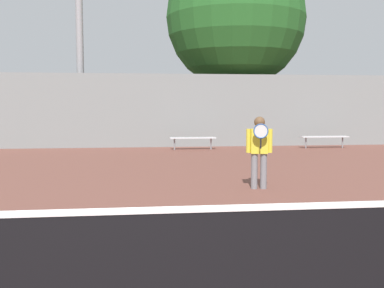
# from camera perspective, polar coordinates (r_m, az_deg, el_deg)

# --- Properties ---
(tennis_net) EXTENTS (12.02, 0.09, 0.97)m
(tennis_net) POSITION_cam_1_polar(r_m,az_deg,el_deg) (3.87, -7.24, -14.95)
(tennis_net) COLOR #195128
(tennis_net) RESTS_ON ground_plane
(tennis_player) EXTENTS (0.56, 0.44, 1.56)m
(tennis_player) POSITION_cam_1_polar(r_m,az_deg,el_deg) (9.72, 8.53, -0.49)
(tennis_player) COLOR slate
(tennis_player) RESTS_ON ground_plane
(bench_courtside_far) EXTENTS (1.85, 0.40, 0.50)m
(bench_courtside_far) POSITION_cam_1_polar(r_m,az_deg,el_deg) (17.99, 0.10, 0.71)
(bench_courtside_far) COLOR silver
(bench_courtside_far) RESTS_ON ground_plane
(bench_by_gate) EXTENTS (2.00, 0.40, 0.50)m
(bench_by_gate) POSITION_cam_1_polar(r_m,az_deg,el_deg) (19.45, 16.46, 0.83)
(bench_by_gate) COLOR silver
(bench_by_gate) RESTS_ON ground_plane
(light_pole_far_right) EXTENTS (0.90, 0.60, 8.59)m
(light_pole_far_right) POSITION_cam_1_polar(r_m,az_deg,el_deg) (20.44, -14.09, 13.41)
(light_pole_far_right) COLOR #939399
(light_pole_far_right) RESTS_ON ground_plane
(back_fence) EXTENTS (30.62, 0.06, 3.11)m
(back_fence) POSITION_cam_1_polar(r_m,az_deg,el_deg) (19.13, -7.01, 4.23)
(back_fence) COLOR gray
(back_fence) RESTS_ON ground_plane
(tree_green_broad) EXTENTS (6.62, 6.62, 9.20)m
(tree_green_broad) POSITION_cam_1_polar(r_m,az_deg,el_deg) (22.31, 5.56, 15.53)
(tree_green_broad) COLOR brown
(tree_green_broad) RESTS_ON ground_plane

